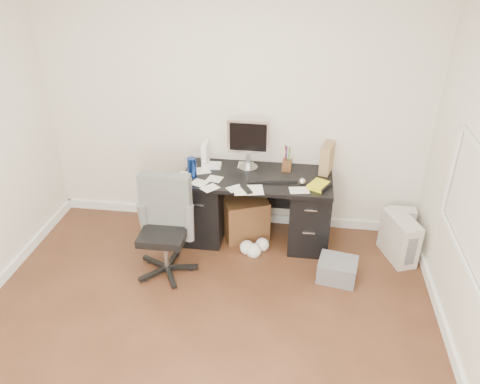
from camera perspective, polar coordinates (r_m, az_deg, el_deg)
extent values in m
plane|color=#412515|center=(3.91, -5.47, -19.01)|extent=(4.00, 4.00, 0.00)
cube|color=silver|center=(4.83, -0.91, 10.42)|extent=(4.00, 0.02, 2.70)
cube|color=white|center=(5.38, -0.83, -2.85)|extent=(4.00, 0.03, 0.10)
cube|color=white|center=(4.02, 25.28, -19.86)|extent=(0.03, 4.00, 0.10)
cube|color=black|center=(4.72, 2.11, 1.73)|extent=(1.50, 0.70, 0.04)
cube|color=black|center=(4.98, -4.28, -1.70)|extent=(0.40, 0.60, 0.71)
cube|color=black|center=(4.89, 8.46, -2.60)|extent=(0.40, 0.60, 0.71)
cube|color=black|center=(5.14, 2.44, 0.70)|extent=(0.70, 0.03, 0.51)
cube|color=black|center=(4.65, 3.89, 1.70)|extent=(0.51, 0.24, 0.03)
sphere|color=#B7B7BC|center=(4.57, 7.59, 1.30)|extent=(0.07, 0.07, 0.07)
cylinder|color=navy|center=(4.68, -5.88, 3.00)|extent=(0.10, 0.10, 0.20)
cube|color=white|center=(4.88, -4.24, 4.60)|extent=(0.11, 0.23, 0.26)
cube|color=#966D48|center=(4.82, 10.55, 4.08)|extent=(0.19, 0.28, 0.30)
cube|color=yellow|center=(4.56, 9.62, 0.81)|extent=(0.24, 0.26, 0.04)
cube|color=beige|center=(4.95, 18.84, -5.31)|extent=(0.35, 0.50, 0.46)
cube|color=white|center=(5.25, 18.90, -3.76)|extent=(0.28, 0.20, 0.38)
cube|color=#462815|center=(5.05, 0.51, -2.87)|extent=(0.59, 0.59, 0.45)
cube|color=slate|center=(4.58, 11.78, -9.24)|extent=(0.40, 0.35, 0.21)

